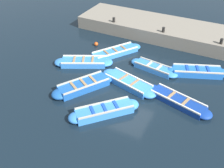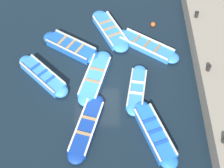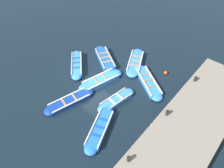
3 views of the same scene
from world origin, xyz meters
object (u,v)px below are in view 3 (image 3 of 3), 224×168
(boat_inner_gap, at_px, (100,129))
(boat_stern_in, at_px, (70,101))
(buoy_orange_near, at_px, (166,73))
(bollard_mid_north, at_px, (167,113))
(bollard_north, at_px, (129,159))
(boat_centre, at_px, (116,100))
(boat_far_corner, at_px, (101,81))
(bollard_mid_south, at_px, (195,79))
(boat_outer_left, at_px, (148,82))
(boat_tucked, at_px, (135,62))
(boat_end_of_row, at_px, (105,59))
(boat_alongside, at_px, (77,65))

(boat_inner_gap, bearing_deg, boat_stern_in, 174.54)
(buoy_orange_near, bearing_deg, bollard_mid_north, -60.21)
(bollard_north, bearing_deg, boat_centre, 137.31)
(boat_stern_in, xyz_separation_m, buoy_orange_near, (3.50, 6.75, -0.02))
(boat_far_corner, relative_size, bollard_mid_south, 10.59)
(boat_far_corner, xyz_separation_m, boat_centre, (2.10, -0.72, -0.01))
(boat_outer_left, xyz_separation_m, boat_tucked, (-2.03, 1.16, 0.02))
(bollard_mid_north, bearing_deg, boat_centre, -169.64)
(boat_outer_left, distance_m, buoy_orange_near, 1.78)
(boat_end_of_row, height_order, bollard_mid_north, bollard_mid_north)
(boat_stern_in, bearing_deg, boat_inner_gap, -5.46)
(boat_tucked, bearing_deg, bollard_mid_north, -35.69)
(bollard_north, relative_size, buoy_orange_near, 1.26)
(boat_tucked, bearing_deg, boat_inner_gap, -72.24)
(boat_far_corner, relative_size, boat_end_of_row, 1.04)
(boat_outer_left, relative_size, bollard_mid_south, 10.58)
(boat_centre, bearing_deg, boat_far_corner, 160.92)
(boat_tucked, bearing_deg, buoy_orange_near, 12.41)
(boat_far_corner, height_order, boat_centre, boat_far_corner)
(boat_inner_gap, bearing_deg, boat_outer_left, 90.50)
(boat_tucked, relative_size, bollard_mid_north, 10.36)
(boat_stern_in, height_order, boat_tucked, boat_tucked)
(boat_outer_left, relative_size, boat_centre, 1.18)
(boat_far_corner, xyz_separation_m, buoy_orange_near, (3.22, 3.90, -0.03))
(boat_alongside, bearing_deg, boat_far_corner, -1.35)
(boat_centre, distance_m, buoy_orange_near, 4.76)
(boat_alongside, height_order, bollard_mid_north, bollard_mid_north)
(boat_far_corner, distance_m, bollard_mid_south, 6.70)
(boat_stern_in, distance_m, bollard_north, 5.96)
(boat_centre, bearing_deg, boat_stern_in, -138.12)
(bollard_north, bearing_deg, bollard_mid_north, 90.00)
(bollard_north, relative_size, bollard_mid_north, 1.00)
(boat_far_corner, xyz_separation_m, boat_stern_in, (-0.27, -2.85, -0.02))
(boat_stern_in, bearing_deg, boat_end_of_row, 102.88)
(boat_inner_gap, distance_m, boat_tucked, 6.82)
(boat_alongside, bearing_deg, boat_stern_in, -50.62)
(boat_alongside, relative_size, boat_tucked, 0.85)
(bollard_north, bearing_deg, boat_inner_gap, 164.80)
(boat_centre, bearing_deg, boat_end_of_row, 141.65)
(boat_stern_in, xyz_separation_m, boat_inner_gap, (3.06, -0.29, 0.04))
(boat_alongside, relative_size, buoy_orange_near, 11.05)
(boat_end_of_row, relative_size, bollard_north, 10.17)
(bollard_north, bearing_deg, boat_outer_left, 114.55)
(boat_stern_in, distance_m, boat_end_of_row, 5.01)
(boat_outer_left, xyz_separation_m, bollard_north, (2.77, -6.07, 0.94))
(boat_alongside, bearing_deg, boat_inner_gap, -30.44)
(boat_far_corner, bearing_deg, boat_end_of_row, 124.34)
(boat_far_corner, height_order, buoy_orange_near, boat_far_corner)
(boat_end_of_row, bearing_deg, boat_outer_left, 2.18)
(bollard_north, bearing_deg, buoy_orange_near, 106.41)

